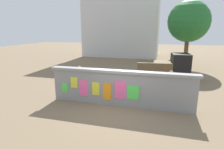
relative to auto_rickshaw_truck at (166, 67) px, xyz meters
name	(u,v)px	position (x,y,z in m)	size (l,w,h in m)	color
ground	(141,71)	(-2.04, 2.32, -0.90)	(60.00, 60.00, 0.00)	#7A664C
poster_wall	(120,88)	(-2.05, -5.68, -0.03)	(6.90, 0.42, 1.70)	gray
auto_rickshaw_truck	(166,67)	(0.00, 0.00, 0.00)	(3.75, 1.90, 1.85)	black
motorcycle	(126,84)	(-2.20, -3.57, -0.44)	(1.88, 0.64, 0.87)	black
bicycle_near	(97,77)	(-4.38, -2.31, -0.54)	(1.70, 0.45, 0.95)	black
person_walking	(171,83)	(0.22, -4.73, 0.09)	(0.47, 0.47, 1.62)	#D83F72
person_bystander	(80,77)	(-4.49, -4.83, 0.09)	(0.45, 0.45, 1.62)	#D83F72
tree_roadside	(189,22)	(1.81, 5.24, 3.28)	(3.76, 3.76, 6.08)	brown
building_background	(122,20)	(-5.76, 11.28, 3.81)	(9.74, 5.32, 9.38)	silver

